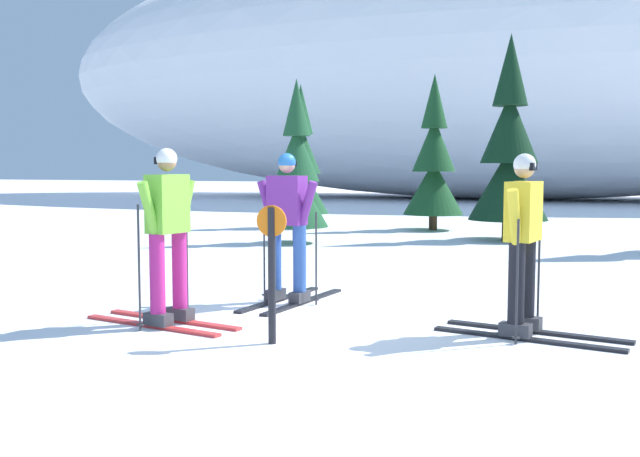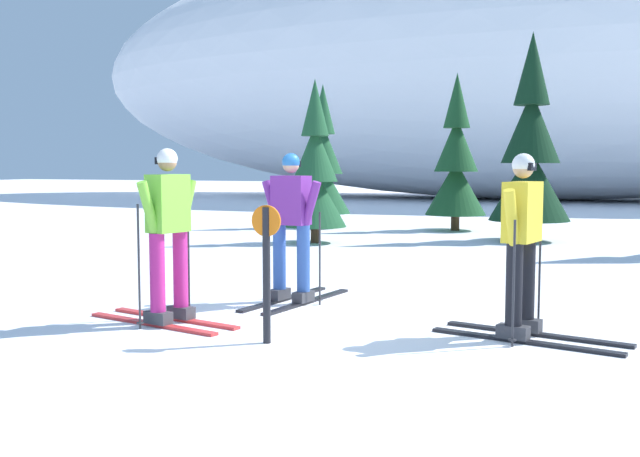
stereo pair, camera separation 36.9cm
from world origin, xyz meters
name	(u,v)px [view 2 (the right image)]	position (x,y,z in m)	size (l,w,h in m)	color
ground_plane	(308,326)	(0.00, 0.00, 0.00)	(120.00, 120.00, 0.00)	white
skier_purple_jacket	(292,225)	(-0.67, 1.10, 0.90)	(0.80, 1.83, 1.73)	black
skier_yellow_jacket	(522,242)	(2.01, 0.28, 0.89)	(1.81, 0.84, 1.70)	black
skier_lime_jacket	(168,233)	(-1.36, -0.39, 0.92)	(1.76, 0.80, 1.76)	red
pine_tree_far_left	(323,168)	(-4.15, 10.92, 1.52)	(1.41, 1.41, 3.64)	#47301E
pine_tree_center_left	(315,175)	(-2.92, 7.36, 1.40)	(1.29, 1.29, 3.35)	#47301E
pine_tree_center	(456,165)	(-0.82, 11.33, 1.60)	(1.48, 1.48, 3.82)	#47301E
pine_tree_center_right	(530,155)	(1.13, 9.34, 1.82)	(1.68, 1.68, 4.35)	#47301E
snow_ridge_background	(534,62)	(-0.83, 28.99, 6.34)	(45.34, 16.94, 12.68)	white
trail_marker_post	(266,264)	(-0.08, -0.77, 0.71)	(0.28, 0.07, 1.24)	black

